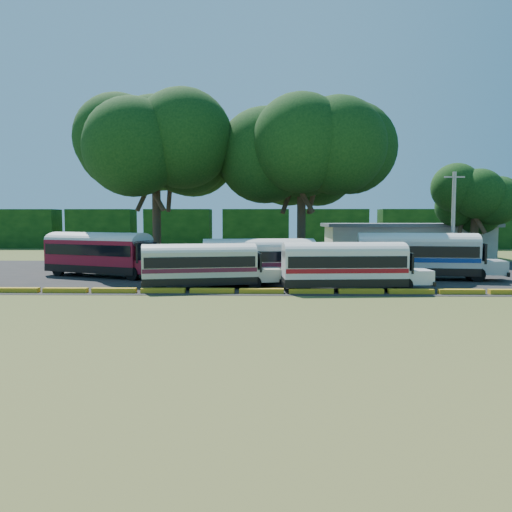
{
  "coord_description": "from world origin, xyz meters",
  "views": [
    {
      "loc": [
        1.9,
        -28.96,
        4.51
      ],
      "look_at": [
        1.04,
        6.0,
        1.91
      ],
      "focal_mm": 35.0,
      "sensor_mm": 36.0,
      "label": 1
    }
  ],
  "objects_px": {
    "bus_white_red": "(347,263)",
    "tree_west": "(156,143)",
    "bus_cream_west": "(202,263)",
    "bus_red": "(101,251)"
  },
  "relations": [
    {
      "from": "bus_cream_west",
      "to": "bus_white_red",
      "type": "height_order",
      "value": "bus_white_red"
    },
    {
      "from": "bus_red",
      "to": "tree_west",
      "type": "xyz_separation_m",
      "value": [
        2.48,
        8.7,
        9.67
      ]
    },
    {
      "from": "bus_cream_west",
      "to": "bus_red",
      "type": "bearing_deg",
      "value": 131.87
    },
    {
      "from": "bus_white_red",
      "to": "tree_west",
      "type": "height_order",
      "value": "tree_west"
    },
    {
      "from": "bus_white_red",
      "to": "tree_west",
      "type": "bearing_deg",
      "value": 129.96
    },
    {
      "from": "bus_cream_west",
      "to": "tree_west",
      "type": "relative_size",
      "value": 0.57
    },
    {
      "from": "bus_white_red",
      "to": "tree_west",
      "type": "xyz_separation_m",
      "value": [
        -15.53,
        15.87,
        9.93
      ]
    },
    {
      "from": "bus_red",
      "to": "tree_west",
      "type": "bearing_deg",
      "value": 96.38
    },
    {
      "from": "bus_cream_west",
      "to": "tree_west",
      "type": "bearing_deg",
      "value": 100.83
    },
    {
      "from": "bus_red",
      "to": "bus_white_red",
      "type": "distance_m",
      "value": 19.38
    }
  ]
}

